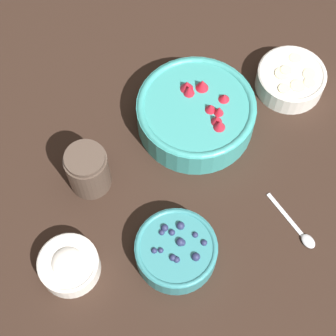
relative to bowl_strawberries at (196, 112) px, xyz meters
The scene contains 7 objects.
ground_plane 0.13m from the bowl_strawberries, 17.46° to the left, with size 4.00×4.00×0.00m, color black.
bowl_strawberries is the anchor object (origin of this frame).
bowl_blueberries 0.30m from the bowl_strawberries, 10.53° to the left, with size 0.15×0.15×0.06m.
bowl_bananas 0.23m from the bowl_strawberries, 133.36° to the left, with size 0.15×0.15×0.05m.
bowl_cream 0.40m from the bowl_strawberries, 18.12° to the right, with size 0.11×0.11×0.05m.
jar_chocolate 0.25m from the bowl_strawberries, 38.59° to the right, with size 0.08×0.08×0.11m.
spoon 0.32m from the bowl_strawberries, 57.66° to the left, with size 0.09×0.12×0.01m.
Camera 1 is at (0.48, 0.11, 1.03)m, focal length 60.00 mm.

